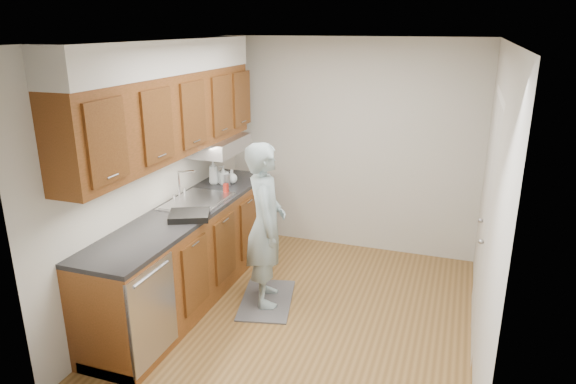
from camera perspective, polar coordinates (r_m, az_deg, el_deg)
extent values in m
plane|color=brown|center=(4.99, 1.92, -13.55)|extent=(3.50, 3.50, 0.00)
plane|color=white|center=(4.25, 2.28, 16.47)|extent=(3.50, 3.50, 0.00)
cube|color=#BBB9B0|center=(5.09, -14.27, 1.93)|extent=(0.02, 3.50, 2.50)
cube|color=#BBB9B0|center=(4.30, 21.57, -1.80)|extent=(0.02, 3.50, 2.50)
cube|color=#BBB9B0|center=(6.10, 6.97, 4.99)|extent=(3.00, 0.02, 2.50)
cube|color=brown|center=(5.22, -10.80, -6.83)|extent=(0.60, 2.80, 0.90)
cube|color=black|center=(5.05, -11.26, -1.95)|extent=(0.63, 2.80, 0.04)
cube|color=#B2B2B7|center=(5.21, -10.01, -1.57)|extent=(0.48, 0.68, 0.14)
cube|color=#B2B2B7|center=(5.19, -10.04, -1.01)|extent=(0.52, 0.72, 0.01)
cube|color=#B2B2B7|center=(4.24, -14.76, -12.92)|extent=(0.03, 0.60, 0.80)
cube|color=brown|center=(4.88, -13.15, 8.26)|extent=(0.33, 2.80, 0.75)
cube|color=silver|center=(4.82, -13.60, 14.41)|extent=(0.35, 2.80, 0.30)
cube|color=#A5A5AA|center=(5.66, -7.72, 5.18)|extent=(0.46, 0.75, 0.16)
cube|color=silver|center=(4.65, 21.01, -3.20)|extent=(0.02, 1.22, 2.05)
cube|color=#565659|center=(5.23, -2.38, -11.89)|extent=(0.66, 0.92, 0.02)
imported|color=#879EA4|center=(4.84, -2.52, -2.48)|extent=(0.64, 0.75, 1.81)
imported|color=silver|center=(5.72, -8.29, 2.28)|extent=(0.11, 0.11, 0.28)
imported|color=silver|center=(5.71, -7.21, 1.92)|extent=(0.13, 0.13, 0.21)
imported|color=silver|center=(5.72, -6.27, 1.75)|extent=(0.17, 0.17, 0.16)
cylinder|color=red|center=(5.38, -6.91, 0.37)|extent=(0.06, 0.06, 0.11)
cylinder|color=#A5A5AA|center=(5.66, -6.76, 1.32)|extent=(0.08, 0.08, 0.12)
cube|color=black|center=(4.75, -10.91, -2.57)|extent=(0.45, 0.42, 0.06)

